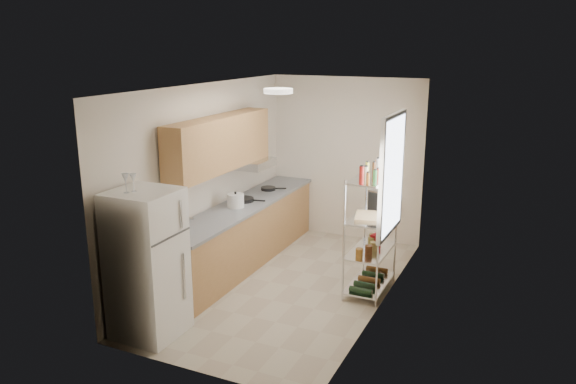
{
  "coord_description": "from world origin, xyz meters",
  "views": [
    {
      "loc": [
        2.84,
        -6.23,
        3.12
      ],
      "look_at": [
        -0.13,
        0.25,
        1.21
      ],
      "focal_mm": 35.0,
      "sensor_mm": 36.0,
      "label": 1
    }
  ],
  "objects_px": {
    "refrigerator": "(147,264)",
    "rice_cooker": "(236,201)",
    "espresso_machine": "(378,200)",
    "cutting_board": "(369,216)",
    "frying_pan_large": "(244,200)"
  },
  "relations": [
    {
      "from": "frying_pan_large",
      "to": "espresso_machine",
      "type": "height_order",
      "value": "espresso_machine"
    },
    {
      "from": "refrigerator",
      "to": "rice_cooker",
      "type": "bearing_deg",
      "value": 91.66
    },
    {
      "from": "frying_pan_large",
      "to": "cutting_board",
      "type": "bearing_deg",
      "value": -21.67
    },
    {
      "from": "espresso_machine",
      "to": "frying_pan_large",
      "type": "bearing_deg",
      "value": -161.48
    },
    {
      "from": "rice_cooker",
      "to": "refrigerator",
      "type": "bearing_deg",
      "value": -88.34
    },
    {
      "from": "cutting_board",
      "to": "espresso_machine",
      "type": "height_order",
      "value": "espresso_machine"
    },
    {
      "from": "rice_cooker",
      "to": "cutting_board",
      "type": "height_order",
      "value": "rice_cooker"
    },
    {
      "from": "refrigerator",
      "to": "rice_cooker",
      "type": "height_order",
      "value": "refrigerator"
    },
    {
      "from": "cutting_board",
      "to": "espresso_machine",
      "type": "bearing_deg",
      "value": 87.59
    },
    {
      "from": "rice_cooker",
      "to": "espresso_machine",
      "type": "relative_size",
      "value": 0.83
    },
    {
      "from": "rice_cooker",
      "to": "cutting_board",
      "type": "distance_m",
      "value": 1.92
    },
    {
      "from": "cutting_board",
      "to": "espresso_machine",
      "type": "relative_size",
      "value": 1.54
    },
    {
      "from": "refrigerator",
      "to": "rice_cooker",
      "type": "relative_size",
      "value": 6.94
    },
    {
      "from": "frying_pan_large",
      "to": "cutting_board",
      "type": "relative_size",
      "value": 0.66
    },
    {
      "from": "refrigerator",
      "to": "rice_cooker",
      "type": "xyz_separation_m",
      "value": [
        -0.06,
        2.02,
        0.18
      ]
    }
  ]
}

